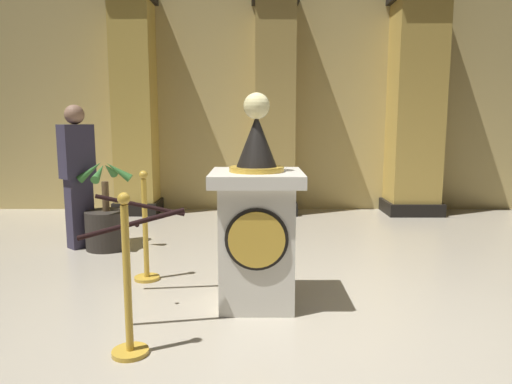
# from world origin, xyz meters

# --- Properties ---
(ground_plane) EXTENTS (10.92, 10.92, 0.00)m
(ground_plane) POSITION_xyz_m (0.00, 0.00, 0.00)
(ground_plane) COLOR #B2A893
(back_wall) EXTENTS (10.92, 0.16, 3.62)m
(back_wall) POSITION_xyz_m (0.00, 4.64, 1.81)
(back_wall) COLOR tan
(back_wall) RESTS_ON ground_plane
(pedestal_clock) EXTENTS (0.74, 0.74, 1.73)m
(pedestal_clock) POSITION_xyz_m (-0.30, 0.35, 0.68)
(pedestal_clock) COLOR silver
(pedestal_clock) RESTS_ON ground_plane
(stanchion_near) EXTENTS (0.24, 0.24, 1.05)m
(stanchion_near) POSITION_xyz_m (-1.35, 0.95, 0.37)
(stanchion_near) COLOR gold
(stanchion_near) RESTS_ON ground_plane
(stanchion_far) EXTENTS (0.24, 0.24, 1.07)m
(stanchion_far) POSITION_xyz_m (-1.12, -0.52, 0.38)
(stanchion_far) COLOR gold
(stanchion_far) RESTS_ON ground_plane
(velvet_rope) EXTENTS (0.86, 0.88, 0.22)m
(velvet_rope) POSITION_xyz_m (-1.23, 0.22, 0.79)
(velvet_rope) COLOR black
(column_left) EXTENTS (0.73, 0.73, 3.48)m
(column_left) POSITION_xyz_m (-2.23, 4.27, 1.73)
(column_left) COLOR black
(column_left) RESTS_ON ground_plane
(column_right) EXTENTS (0.91, 0.91, 3.48)m
(column_right) POSITION_xyz_m (2.23, 4.27, 1.73)
(column_right) COLOR black
(column_right) RESTS_ON ground_plane
(column_centre_rear) EXTENTS (0.75, 0.75, 3.48)m
(column_centre_rear) POSITION_xyz_m (0.00, 4.27, 1.73)
(column_centre_rear) COLOR black
(column_centre_rear) RESTS_ON ground_plane
(potted_palm_left) EXTENTS (0.64, 0.65, 1.07)m
(potted_palm_left) POSITION_xyz_m (-2.06, 2.05, 0.30)
(potted_palm_left) COLOR #2D2823
(potted_palm_left) RESTS_ON ground_plane
(bystander_guest) EXTENTS (0.41, 0.41, 1.69)m
(bystander_guest) POSITION_xyz_m (-2.40, 2.12, 0.90)
(bystander_guest) COLOR #383347
(bystander_guest) RESTS_ON ground_plane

